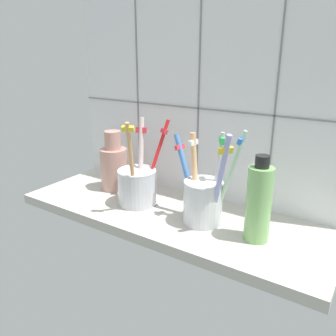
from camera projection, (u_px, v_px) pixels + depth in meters
counter_slab at (169, 216)px, 70.53cm from camera, size 64.00×22.00×2.00cm
tile_wall_back at (201, 102)px, 73.13cm from camera, size 64.00×2.20×45.00cm
toothbrush_cup_left at (138, 184)px, 72.45cm from camera, size 8.58×12.68×18.67cm
toothbrush_cup_right at (203, 198)px, 64.16cm from camera, size 15.55×7.45×18.41cm
ceramic_vase at (114, 165)px, 80.13cm from camera, size 6.20×6.20×13.71cm
soap_bottle at (259, 203)px, 57.70cm from camera, size 4.24×4.24×15.00cm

